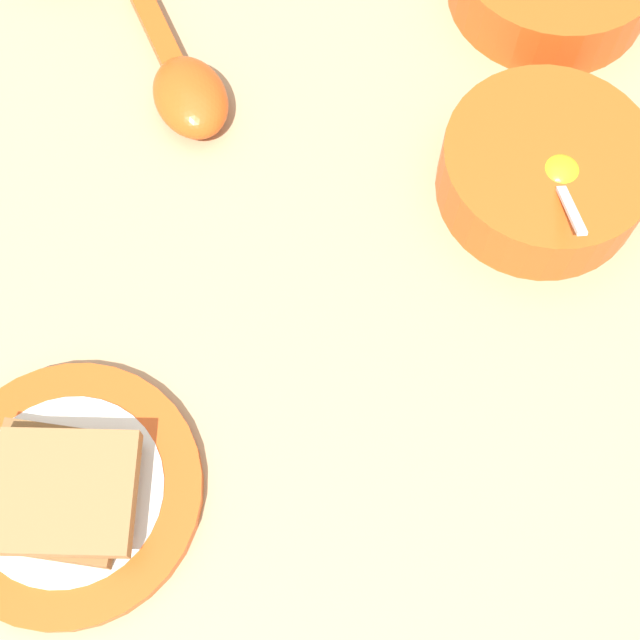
{
  "coord_description": "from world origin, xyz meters",
  "views": [
    {
      "loc": [
        -0.32,
        -0.02,
        0.61
      ],
      "look_at": [
        -0.08,
        -0.01,
        0.02
      ],
      "focal_mm": 50.0,
      "sensor_mm": 36.0,
      "label": 1
    }
  ],
  "objects_px": {
    "egg_bowl": "(544,171)",
    "soup_spoon": "(185,86)",
    "toast_sandwich": "(61,492)",
    "toast_plate": "(69,491)"
  },
  "relations": [
    {
      "from": "egg_bowl",
      "to": "soup_spoon",
      "type": "relative_size",
      "value": 0.94
    },
    {
      "from": "toast_plate",
      "to": "soup_spoon",
      "type": "relative_size",
      "value": 1.05
    },
    {
      "from": "toast_plate",
      "to": "toast_sandwich",
      "type": "distance_m",
      "value": 0.02
    },
    {
      "from": "toast_plate",
      "to": "egg_bowl",
      "type": "bearing_deg",
      "value": -50.68
    },
    {
      "from": "toast_plate",
      "to": "toast_sandwich",
      "type": "height_order",
      "value": "toast_sandwich"
    },
    {
      "from": "egg_bowl",
      "to": "toast_sandwich",
      "type": "distance_m",
      "value": 0.42
    },
    {
      "from": "toast_plate",
      "to": "toast_sandwich",
      "type": "bearing_deg",
      "value": -173.35
    },
    {
      "from": "toast_sandwich",
      "to": "soup_spoon",
      "type": "xyz_separation_m",
      "value": [
        0.33,
        -0.04,
        -0.01
      ]
    },
    {
      "from": "toast_sandwich",
      "to": "egg_bowl",
      "type": "bearing_deg",
      "value": -50.15
    },
    {
      "from": "egg_bowl",
      "to": "toast_sandwich",
      "type": "xyz_separation_m",
      "value": [
        -0.27,
        0.32,
        -0.0
      ]
    }
  ]
}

